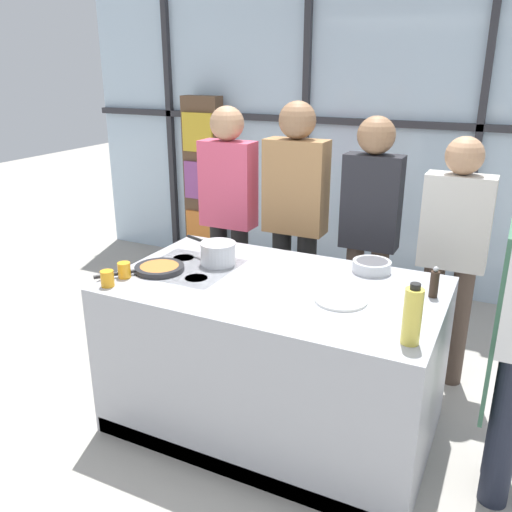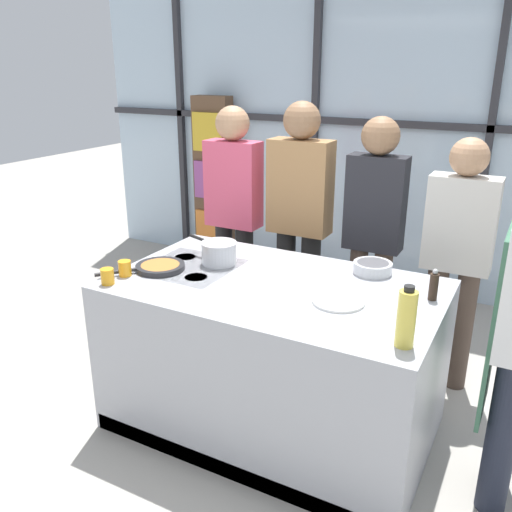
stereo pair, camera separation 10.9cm
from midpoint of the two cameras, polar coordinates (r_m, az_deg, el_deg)
The scene contains 16 objects.
ground_plane at distance 3.42m, azimuth 0.90°, elevation -17.00°, with size 18.00×18.00×0.00m, color #ADA89E.
back_window_wall at distance 5.09m, azimuth 13.01°, elevation 11.97°, with size 6.40×0.10×2.80m.
bookshelf at distance 5.71m, azimuth -6.08°, elevation 7.73°, with size 0.40×0.19×1.74m.
demo_island at distance 3.17m, azimuth 0.91°, elevation -10.45°, with size 1.79×1.07×0.90m.
spectator_far_left at distance 4.08m, azimuth -3.68°, elevation 5.12°, with size 0.41×0.25×1.76m.
spectator_center_left at distance 3.84m, azimuth 3.32°, elevation 4.56°, with size 0.44×0.25×1.81m.
spectator_center_right at distance 3.68m, azimuth 11.05°, elevation 3.17°, with size 0.38×0.24×1.73m.
spectator_far_right at distance 3.61m, azimuth 19.19°, elevation 0.72°, with size 0.41×0.23×1.64m.
frying_pan at distance 3.20m, azimuth -11.25°, elevation -1.28°, with size 0.38×0.44×0.03m.
saucepan at distance 3.24m, azimuth -5.01°, elevation 0.35°, with size 0.38×0.22×0.13m.
white_plate at distance 2.78m, azimuth 7.81°, elevation -4.62°, with size 0.27×0.27×0.01m, color white.
mixing_bowl at distance 3.18m, azimuth 11.13°, elevation -1.02°, with size 0.22×0.22×0.07m.
oil_bottle at distance 2.38m, azimuth 14.87°, elevation -6.10°, with size 0.08×0.08×0.28m.
pepper_grinder at distance 2.90m, azimuth 17.24°, elevation -2.77°, with size 0.05×0.05×0.17m.
juice_glass_near at distance 3.04m, azimuth -16.38°, elevation -2.30°, with size 0.07×0.07×0.09m, color orange.
juice_glass_far at distance 3.14m, azimuth -14.69°, elevation -1.45°, with size 0.07×0.07×0.09m, color orange.
Camera 1 is at (1.11, -2.51, 2.05)m, focal length 38.00 mm.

